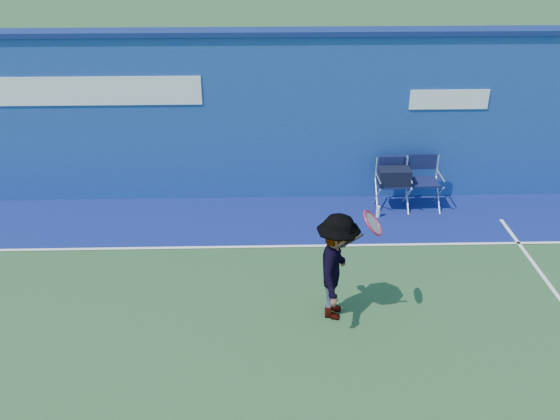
{
  "coord_description": "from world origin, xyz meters",
  "views": [
    {
      "loc": [
        0.35,
        -5.06,
        5.05
      ],
      "look_at": [
        0.55,
        2.6,
        1.0
      ],
      "focal_mm": 38.0,
      "sensor_mm": 36.0,
      "label": 1
    }
  ],
  "objects_px": {
    "water_bottle": "(378,212)",
    "tennis_player": "(337,267)",
    "directors_chair_left": "(393,189)",
    "directors_chair_right": "(422,193)"
  },
  "relations": [
    {
      "from": "water_bottle",
      "to": "tennis_player",
      "type": "bearing_deg",
      "value": -111.3
    },
    {
      "from": "directors_chair_right",
      "to": "water_bottle",
      "type": "bearing_deg",
      "value": -157.8
    },
    {
      "from": "tennis_player",
      "to": "directors_chair_right",
      "type": "bearing_deg",
      "value": 58.12
    },
    {
      "from": "directors_chair_left",
      "to": "directors_chair_right",
      "type": "height_order",
      "value": "directors_chair_right"
    },
    {
      "from": "directors_chair_left",
      "to": "directors_chair_right",
      "type": "xyz_separation_m",
      "value": [
        0.56,
        0.03,
        -0.1
      ]
    },
    {
      "from": "directors_chair_right",
      "to": "tennis_player",
      "type": "distance_m",
      "value": 3.68
    },
    {
      "from": "directors_chair_left",
      "to": "tennis_player",
      "type": "relative_size",
      "value": 0.57
    },
    {
      "from": "directors_chair_left",
      "to": "directors_chair_right",
      "type": "distance_m",
      "value": 0.57
    },
    {
      "from": "directors_chair_left",
      "to": "tennis_player",
      "type": "height_order",
      "value": "tennis_player"
    },
    {
      "from": "water_bottle",
      "to": "tennis_player",
      "type": "xyz_separation_m",
      "value": [
        -1.07,
        -2.75,
        0.66
      ]
    }
  ]
}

